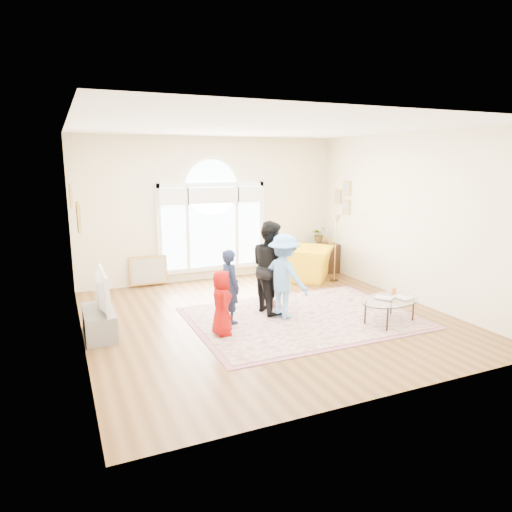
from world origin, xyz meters
name	(u,v)px	position (x,y,z in m)	size (l,w,h in m)	color
ground	(268,318)	(0.00, 0.00, 0.00)	(6.00, 6.00, 0.00)	#573517
room_shell	(214,211)	(0.01, 2.83, 1.57)	(6.00, 6.00, 6.00)	beige
area_rug	(303,318)	(0.55, -0.27, 0.01)	(3.60, 2.60, 0.02)	beige
rug_border	(303,318)	(0.55, -0.27, 0.01)	(3.80, 2.80, 0.01)	#9C5C6C
tv_console	(99,323)	(-2.75, 0.30, 0.21)	(0.45, 1.00, 0.42)	gray
television	(97,291)	(-2.74, 0.30, 0.73)	(0.17, 1.06, 0.61)	black
coffee_table	(390,300)	(1.74, -1.07, 0.40)	(1.34, 1.05, 0.54)	silver
armchair	(309,263)	(1.97, 2.00, 0.37)	(1.15, 1.00, 0.75)	yellow
side_cabinet	(328,258)	(2.78, 2.47, 0.35)	(0.40, 0.50, 0.70)	black
floor_lamp	(336,225)	(2.45, 1.67, 1.28)	(0.30, 0.30, 1.51)	black
plant_pedestal	(318,256)	(2.70, 2.77, 0.35)	(0.20, 0.20, 0.70)	white
potted_plant	(319,234)	(2.70, 2.77, 0.89)	(0.35, 0.30, 0.39)	#33722D
leaning_picture	(149,286)	(-1.49, 2.90, 0.00)	(0.80, 0.05, 0.62)	tan
child_red	(222,303)	(-1.00, -0.45, 0.53)	(0.50, 0.32, 1.02)	#A00C0A
child_navy	(230,286)	(-0.69, 0.02, 0.64)	(0.45, 0.30, 1.24)	#18213C
child_black	(271,267)	(0.16, 0.24, 0.84)	(0.80, 0.62, 1.64)	black
child_pink	(271,269)	(0.30, 0.52, 0.74)	(0.84, 0.35, 1.43)	#D4939A
child_blue	(284,276)	(0.24, -0.13, 0.75)	(0.94, 0.54, 1.46)	#68A9EB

